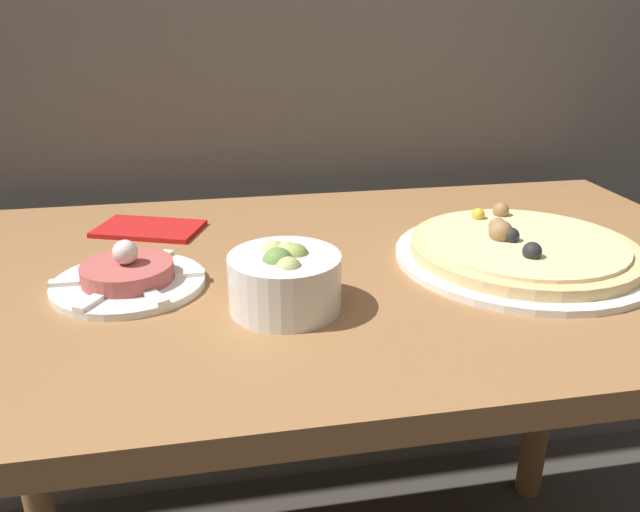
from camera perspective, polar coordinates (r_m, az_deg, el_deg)
dining_table at (r=0.96m, az=1.07°, el=-7.25°), size 1.26×0.73×0.79m
pizza_plate at (r=0.96m, az=18.01°, el=0.53°), size 0.37×0.37×0.06m
tartare_plate at (r=0.87m, az=-17.13°, el=-1.83°), size 0.20×0.20×0.07m
small_bowl at (r=0.76m, az=-3.25°, el=-2.10°), size 0.14×0.14×0.08m
napkin at (r=1.08m, az=-15.36°, el=2.42°), size 0.19×0.15×0.01m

